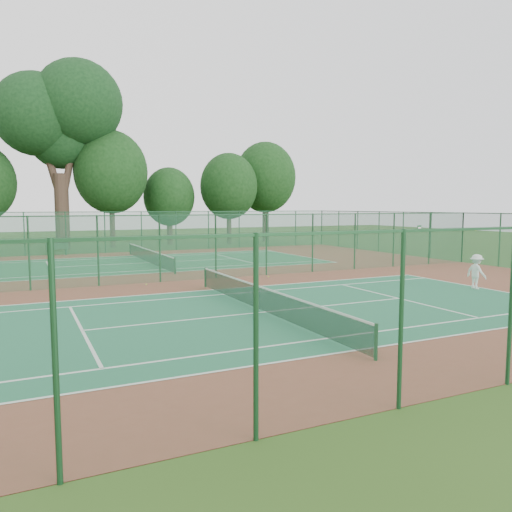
# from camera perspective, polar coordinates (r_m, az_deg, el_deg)

# --- Properties ---
(ground) EXTENTS (120.00, 120.00, 0.00)m
(ground) POSITION_cam_1_polar(r_m,az_deg,el_deg) (26.80, -7.68, -2.76)
(ground) COLOR #294816
(ground) RESTS_ON ground
(red_pad) EXTENTS (40.00, 36.00, 0.01)m
(red_pad) POSITION_cam_1_polar(r_m,az_deg,el_deg) (26.80, -7.68, -2.75)
(red_pad) COLOR maroon
(red_pad) RESTS_ON ground
(court_near) EXTENTS (23.77, 10.97, 0.01)m
(court_near) POSITION_cam_1_polar(r_m,az_deg,el_deg) (18.56, 0.92, -6.44)
(court_near) COLOR #1F6244
(court_near) RESTS_ON red_pad
(court_far) EXTENTS (23.77, 10.97, 0.01)m
(court_far) POSITION_cam_1_polar(r_m,az_deg,el_deg) (35.41, -12.14, -0.76)
(court_far) COLOR #1F633A
(court_far) RESTS_ON red_pad
(fence_north) EXTENTS (40.00, 0.09, 3.50)m
(fence_north) POSITION_cam_1_polar(r_m,az_deg,el_deg) (44.05, -14.90, 2.70)
(fence_north) COLOR #1B5133
(fence_north) RESTS_ON ground
(fence_south) EXTENTS (40.00, 0.09, 3.50)m
(fence_south) POSITION_cam_1_polar(r_m,az_deg,el_deg) (11.06, 22.25, -5.98)
(fence_south) COLOR #1A4E2D
(fence_south) RESTS_ON ground
(fence_east) EXTENTS (0.09, 36.00, 3.50)m
(fence_east) POSITION_cam_1_polar(r_m,az_deg,el_deg) (37.82, 22.53, 1.99)
(fence_east) COLOR #17472F
(fence_east) RESTS_ON ground
(fence_divider) EXTENTS (40.00, 0.09, 3.50)m
(fence_divider) POSITION_cam_1_polar(r_m,az_deg,el_deg) (26.60, -7.73, 0.99)
(fence_divider) COLOR #194D30
(fence_divider) RESTS_ON ground
(tennis_net_near) EXTENTS (0.10, 12.90, 0.97)m
(tennis_net_near) POSITION_cam_1_polar(r_m,az_deg,el_deg) (18.46, 0.92, -4.84)
(tennis_net_near) COLOR #12321B
(tennis_net_near) RESTS_ON ground
(tennis_net_far) EXTENTS (0.10, 12.90, 0.97)m
(tennis_net_far) POSITION_cam_1_polar(r_m,az_deg,el_deg) (35.35, -12.16, 0.09)
(tennis_net_far) COLOR #12321D
(tennis_net_far) RESTS_ON ground
(player_near) EXTENTS (0.63, 1.07, 1.65)m
(player_near) POSITION_cam_1_polar(r_m,az_deg,el_deg) (25.76, 23.88, -1.65)
(player_near) COLOR white
(player_near) RESTS_ON court_near
(bench) EXTENTS (1.71, 0.64, 1.03)m
(bench) POSITION_cam_1_polar(r_m,az_deg,el_deg) (42.85, -21.79, 0.77)
(bench) COLOR #13381D
(bench) RESTS_ON red_pad
(stray_ball_a) EXTENTS (0.07, 0.07, 0.07)m
(stray_ball_a) POSITION_cam_1_polar(r_m,az_deg,el_deg) (27.84, 0.01, -2.30)
(stray_ball_a) COLOR #CEE134
(stray_ball_a) RESTS_ON red_pad
(stray_ball_b) EXTENTS (0.07, 0.07, 0.07)m
(stray_ball_b) POSITION_cam_1_polar(r_m,az_deg,el_deg) (27.63, 1.44, -2.36)
(stray_ball_b) COLOR #BBD431
(stray_ball_b) RESTS_ON red_pad
(stray_ball_c) EXTENTS (0.07, 0.07, 0.07)m
(stray_ball_c) POSITION_cam_1_polar(r_m,az_deg,el_deg) (25.46, -12.43, -3.19)
(stray_ball_c) COLOR #C2DF33
(stray_ball_c) RESTS_ON red_pad
(big_tree) EXTENTS (11.12, 8.14, 17.09)m
(big_tree) POSITION_cam_1_polar(r_m,az_deg,el_deg) (49.76, -21.52, 14.77)
(big_tree) COLOR #36271D
(big_tree) RESTS_ON ground
(evergreen_row) EXTENTS (39.00, 5.00, 12.00)m
(evergreen_row) POSITION_cam_1_polar(r_m,az_deg,el_deg) (50.39, -15.60, 1.03)
(evergreen_row) COLOR black
(evergreen_row) RESTS_ON ground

